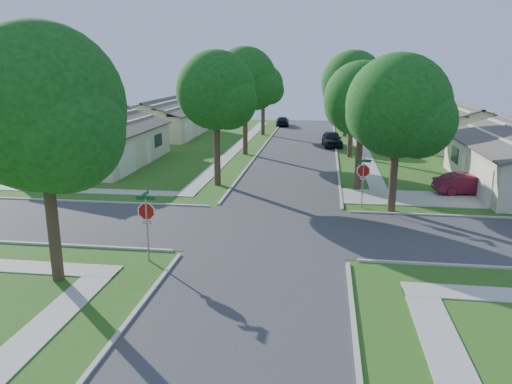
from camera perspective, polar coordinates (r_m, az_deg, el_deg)
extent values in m
plane|color=#295E19|center=(24.98, 1.82, -4.33)|extent=(100.00, 100.00, 0.00)
cube|color=#333335|center=(24.98, 1.82, -4.32)|extent=(7.00, 100.00, 0.02)
cube|color=#9E9B91|center=(50.30, 11.99, 4.97)|extent=(1.20, 40.00, 0.04)
cube|color=#9E9B91|center=(50.89, -1.90, 5.38)|extent=(1.20, 40.00, 0.04)
cube|color=#9E9B91|center=(32.11, 17.38, -0.67)|extent=(8.80, 3.60, 0.05)
cube|color=gray|center=(21.22, -12.30, -4.27)|extent=(0.06, 0.06, 2.70)
cylinder|color=white|center=(20.98, -12.42, -2.20)|extent=(1.05, 0.02, 1.05)
cylinder|color=#AB0F0B|center=(20.98, -12.42, -2.20)|extent=(0.90, 0.03, 0.90)
cube|color=#AB0F0B|center=(21.12, -12.35, -3.42)|extent=(0.34, 0.03, 0.12)
cube|color=white|center=(21.12, -12.35, -3.42)|extent=(0.30, 0.03, 0.08)
cube|color=#0C5426|center=(20.83, -12.50, -0.69)|extent=(0.80, 0.02, 0.16)
cube|color=#0C5426|center=(20.78, -12.53, -0.21)|extent=(0.02, 0.80, 0.16)
cube|color=gray|center=(29.09, 12.09, 0.84)|extent=(0.06, 0.06, 2.70)
cylinder|color=white|center=(28.91, 12.18, 2.38)|extent=(1.05, 0.02, 1.05)
cylinder|color=#AB0F0B|center=(28.91, 12.18, 2.38)|extent=(0.90, 0.03, 0.90)
cube|color=#AB0F0B|center=(29.01, 12.13, 1.47)|extent=(0.34, 0.03, 0.12)
cube|color=white|center=(29.01, 12.13, 1.47)|extent=(0.30, 0.03, 0.08)
cube|color=#0C5426|center=(28.80, 12.24, 3.48)|extent=(0.80, 0.02, 0.16)
cube|color=#0C5426|center=(28.77, 12.25, 3.84)|extent=(0.02, 0.80, 0.16)
cylinder|color=#38281C|center=(33.16, 11.65, 3.62)|extent=(0.44, 0.44, 3.95)
sphere|color=#104110|center=(32.67, 12.00, 10.36)|extent=(4.80, 4.80, 4.80)
sphere|color=#104110|center=(32.31, 13.51, 9.16)|extent=(3.46, 3.46, 3.46)
sphere|color=#104110|center=(33.26, 10.64, 9.66)|extent=(3.26, 3.26, 3.26)
cylinder|color=#38281C|center=(44.96, 10.75, 6.68)|extent=(0.44, 0.44, 4.30)
sphere|color=#104110|center=(44.60, 11.02, 12.24)|extent=(5.40, 5.40, 5.40)
sphere|color=#104110|center=(44.15, 12.26, 11.28)|extent=(3.89, 3.89, 3.89)
sphere|color=#104110|center=(45.26, 9.90, 11.63)|extent=(3.67, 3.67, 3.67)
cylinder|color=#38281C|center=(57.87, 10.18, 8.34)|extent=(0.44, 0.44, 4.20)
sphere|color=#104110|center=(57.59, 10.36, 12.42)|extent=(5.00, 5.00, 5.00)
sphere|color=#104110|center=(57.16, 11.25, 11.74)|extent=(3.60, 3.60, 3.60)
sphere|color=#104110|center=(58.21, 9.56, 11.98)|extent=(3.40, 3.40, 3.40)
cylinder|color=#38281C|center=(33.82, -4.47, 4.34)|extent=(0.44, 0.44, 4.25)
sphere|color=#104110|center=(33.34, -4.61, 11.54)|extent=(5.20, 5.20, 5.20)
sphere|color=#104110|center=(32.69, -3.20, 10.37)|extent=(3.74, 3.74, 3.74)
sphere|color=#104110|center=(34.18, -5.66, 10.72)|extent=(3.54, 3.54, 3.54)
cylinder|color=#38281C|center=(45.47, -1.24, 7.10)|extent=(0.44, 0.44, 4.44)
sphere|color=#104110|center=(45.11, -1.28, 12.83)|extent=(5.60, 5.60, 5.60)
sphere|color=#104110|center=(44.44, -0.11, 11.90)|extent=(4.03, 4.03, 4.03)
sphere|color=#104110|center=(45.96, -2.19, 12.15)|extent=(3.81, 3.81, 3.81)
cylinder|color=#38281C|center=(58.28, 0.80, 8.46)|extent=(0.44, 0.44, 3.90)
sphere|color=#104110|center=(58.01, 0.81, 12.18)|extent=(4.60, 4.60, 4.60)
sphere|color=#104110|center=(57.48, 1.57, 11.58)|extent=(3.31, 3.31, 3.31)
sphere|color=#104110|center=(58.69, 0.20, 11.76)|extent=(3.13, 3.13, 3.13)
cylinder|color=#38281C|center=(20.21, -22.14, -3.98)|extent=(0.44, 0.44, 4.04)
sphere|color=#104110|center=(19.35, -23.42, 8.87)|extent=(6.00, 6.00, 6.00)
sphere|color=#104110|center=(18.38, -21.32, 6.48)|extent=(4.32, 4.32, 4.32)
sphere|color=#104110|center=(20.51, -24.35, 7.34)|extent=(4.08, 4.08, 4.08)
cylinder|color=#38281C|center=(28.68, 15.39, 1.31)|extent=(0.44, 0.44, 3.54)
sphere|color=#104110|center=(28.07, 15.95, 9.46)|extent=(5.60, 5.60, 5.60)
sphere|color=#104110|center=(27.73, 18.03, 7.80)|extent=(4.03, 4.03, 4.03)
sphere|color=#104110|center=(28.71, 14.01, 8.56)|extent=(3.81, 3.81, 3.81)
cube|color=#433F39|center=(36.69, 26.30, 5.78)|extent=(4.42, 13.60, 1.56)
cube|color=silver|center=(32.80, 24.54, 0.92)|extent=(0.06, 3.20, 2.20)
cube|color=silver|center=(37.11, 22.60, 2.40)|extent=(0.06, 0.90, 2.00)
cube|color=#1E2633|center=(39.48, 21.76, 3.96)|extent=(0.06, 1.80, 1.10)
cube|color=beige|center=(54.64, 22.32, 6.40)|extent=(8.00, 13.00, 2.80)
cube|color=#433F39|center=(54.96, 24.56, 8.38)|extent=(4.42, 13.60, 1.56)
cube|color=#433F39|center=(53.97, 20.45, 8.68)|extent=(4.42, 13.60, 1.56)
cube|color=silver|center=(50.02, 18.87, 5.71)|extent=(0.06, 3.20, 2.20)
cube|color=silver|center=(54.47, 17.99, 6.33)|extent=(0.06, 0.90, 2.00)
cube|color=#1E2633|center=(56.95, 17.60, 7.25)|extent=(0.06, 1.80, 1.10)
cube|color=beige|center=(43.23, -17.56, 4.95)|extent=(8.00, 13.00, 2.80)
cube|color=#433F39|center=(42.14, -15.29, 7.70)|extent=(4.42, 13.60, 1.56)
cube|color=#433F39|center=(43.86, -20.15, 7.58)|extent=(4.42, 13.60, 1.56)
cube|color=silver|center=(38.14, -14.51, 3.51)|extent=(0.06, 3.20, 2.20)
cube|color=silver|center=(42.33, -12.20, 4.56)|extent=(0.06, 0.90, 2.00)
cube|color=#1E2633|center=(44.67, -11.10, 5.83)|extent=(0.06, 1.80, 1.10)
cube|color=beige|center=(58.88, -10.53, 7.74)|extent=(8.00, 13.00, 2.80)
cube|color=#433F39|center=(58.09, -8.72, 9.76)|extent=(4.42, 13.60, 1.56)
cube|color=#433F39|center=(59.35, -12.48, 9.69)|extent=(4.42, 13.60, 1.56)
cube|color=silver|center=(54.05, -7.72, 6.95)|extent=(0.06, 3.20, 2.20)
cube|color=silver|center=(58.42, -6.52, 7.44)|extent=(0.06, 0.90, 2.00)
cube|color=#1E2633|center=(60.86, -5.93, 8.26)|extent=(0.06, 1.80, 1.10)
imported|color=maroon|center=(34.27, 22.98, 0.87)|extent=(4.24, 2.08, 1.34)
imported|color=black|center=(50.71, 8.69, 6.02)|extent=(2.29, 4.56, 1.49)
imported|color=black|center=(67.19, 3.04, 8.08)|extent=(1.99, 4.25, 1.20)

